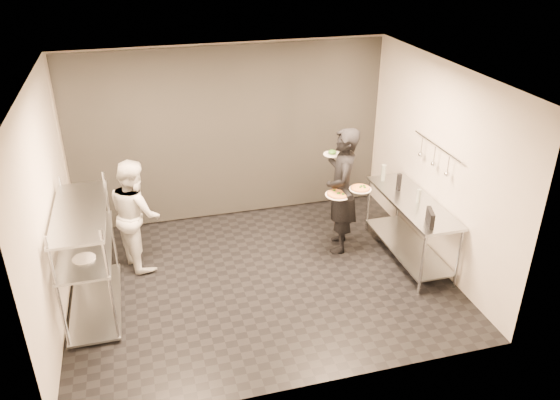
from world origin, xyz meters
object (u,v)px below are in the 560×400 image
object	(u,v)px
pizza_plate_far	(360,188)
bottle_dark	(399,182)
chef	(135,214)
salad_plate	(332,153)
prep_counter	(411,219)
bottle_clear	(419,196)
pass_rack	(87,254)
waiter	(342,191)
pizza_plate_near	(338,194)
pos_monitor	(430,218)
bottle_green	(383,173)

from	to	relation	value
pizza_plate_far	bottle_dark	size ratio (longest dim) A/B	1.24
chef	pizza_plate_far	world-z (taller)	chef
pizza_plate_far	salad_plate	size ratio (longest dim) A/B	1.20
bottle_dark	prep_counter	bearing A→B (deg)	-81.49
chef	bottle_clear	distance (m)	3.89
bottle_clear	salad_plate	bearing A→B (deg)	137.87
pass_rack	bottle_clear	bearing A→B (deg)	-0.80
waiter	bottle_clear	world-z (taller)	waiter
salad_plate	waiter	bearing A→B (deg)	-78.87
pizza_plate_far	pizza_plate_near	bearing A→B (deg)	171.18
pizza_plate_far	bottle_dark	xyz separation A→B (m)	(0.64, 0.10, -0.03)
pizza_plate_far	pos_monitor	xyz separation A→B (m)	(0.57, -0.92, -0.05)
pos_monitor	bottle_clear	xyz separation A→B (m)	(0.16, 0.60, -0.00)
prep_counter	salad_plate	xyz separation A→B (m)	(-0.92, 0.80, 0.78)
pizza_plate_near	pos_monitor	xyz separation A→B (m)	(0.88, -0.97, 0.02)
bottle_green	bottle_clear	distance (m)	0.80
salad_plate	pizza_plate_near	bearing A→B (deg)	-98.99
waiter	salad_plate	distance (m)	0.56
prep_counter	pizza_plate_far	world-z (taller)	pizza_plate_far
pizza_plate_near	chef	bearing A→B (deg)	168.29
pizza_plate_far	bottle_dark	bearing A→B (deg)	9.07
pizza_plate_near	prep_counter	bearing A→B (deg)	-16.67
waiter	pizza_plate_far	bearing A→B (deg)	53.14
pass_rack	salad_plate	xyz separation A→B (m)	(3.41, 0.80, 0.64)
pos_monitor	bottle_green	size ratio (longest dim) A/B	1.10
waiter	chef	xyz separation A→B (m)	(-2.87, 0.36, -0.15)
prep_counter	pizza_plate_far	bearing A→B (deg)	160.05
pizza_plate_near	bottle_clear	world-z (taller)	bottle_clear
prep_counter	waiter	distance (m)	1.04
prep_counter	pos_monitor	xyz separation A→B (m)	(-0.12, -0.67, 0.39)
chef	prep_counter	bearing A→B (deg)	-122.52
pos_monitor	prep_counter	bearing A→B (deg)	97.31
waiter	bottle_green	size ratio (longest dim) A/B	7.52
salad_plate	bottle_clear	size ratio (longest dim) A/B	1.35
chef	salad_plate	bearing A→B (deg)	-110.76
pizza_plate_near	pizza_plate_far	world-z (taller)	pizza_plate_far
prep_counter	pizza_plate_near	bearing A→B (deg)	163.33
pizza_plate_near	salad_plate	world-z (taller)	salad_plate
prep_counter	bottle_clear	xyz separation A→B (m)	(0.04, -0.06, 0.39)
salad_plate	bottle_clear	distance (m)	1.35
waiter	bottle_clear	xyz separation A→B (m)	(0.90, -0.57, 0.08)
chef	pizza_plate_near	distance (m)	2.80
prep_counter	bottle_green	xyz separation A→B (m)	(-0.13, 0.72, 0.42)
bottle_clear	pos_monitor	bearing A→B (deg)	-104.91
chef	pizza_plate_far	size ratio (longest dim) A/B	5.13
pizza_plate_near	bottle_dark	world-z (taller)	bottle_dark
salad_plate	bottle_green	xyz separation A→B (m)	(0.79, -0.09, -0.37)
prep_counter	waiter	size ratio (longest dim) A/B	0.96
bottle_green	waiter	bearing A→B (deg)	-164.03
chef	bottle_dark	world-z (taller)	chef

